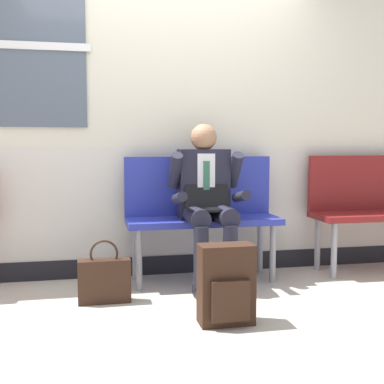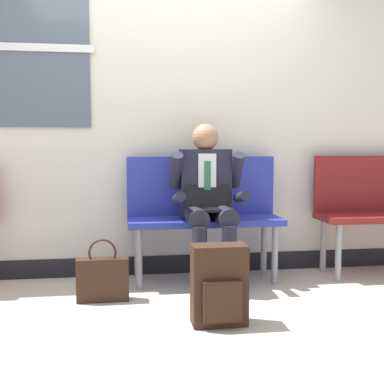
{
  "view_description": "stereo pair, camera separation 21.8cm",
  "coord_description": "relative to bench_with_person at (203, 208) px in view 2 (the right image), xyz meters",
  "views": [
    {
      "loc": [
        -0.63,
        -3.61,
        1.1
      ],
      "look_at": [
        0.14,
        0.01,
        0.75
      ],
      "focal_mm": 46.18,
      "sensor_mm": 36.0,
      "label": 1
    },
    {
      "loc": [
        -0.41,
        -3.65,
        1.1
      ],
      "look_at": [
        0.14,
        0.01,
        0.75
      ],
      "focal_mm": 46.18,
      "sensor_mm": 36.0,
      "label": 2
    }
  ],
  "objects": [
    {
      "name": "backpack",
      "position": [
        -0.08,
        -1.05,
        -0.35
      ],
      "size": [
        0.34,
        0.21,
        0.5
      ],
      "color": "#331E14",
      "rests_on": "ground"
    },
    {
      "name": "ground_plane",
      "position": [
        -0.27,
        -0.29,
        -0.59
      ],
      "size": [
        18.0,
        18.0,
        0.0
      ],
      "primitive_type": "plane",
      "color": "#B2A899"
    },
    {
      "name": "person_seated",
      "position": [
        -0.0,
        -0.21,
        0.1
      ],
      "size": [
        0.57,
        0.7,
        1.27
      ],
      "color": "#1E1E2D",
      "rests_on": "ground"
    },
    {
      "name": "bench_empty",
      "position": [
        1.55,
        -0.0,
        -0.0
      ],
      "size": [
        1.12,
        0.42,
        1.01
      ],
      "color": "maroon",
      "rests_on": "ground"
    },
    {
      "name": "bench_with_person",
      "position": [
        0.0,
        0.0,
        0.0
      ],
      "size": [
        1.23,
        0.42,
        1.01
      ],
      "color": "#28339E",
      "rests_on": "ground"
    },
    {
      "name": "handbag",
      "position": [
        -0.8,
        -0.47,
        -0.43
      ],
      "size": [
        0.36,
        0.12,
        0.45
      ],
      "color": "#331E14",
      "rests_on": "ground"
    },
    {
      "name": "station_wall",
      "position": [
        -0.29,
        0.27,
        0.73
      ],
      "size": [
        5.72,
        0.17,
        2.65
      ],
      "color": "beige",
      "rests_on": "ground"
    }
  ]
}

